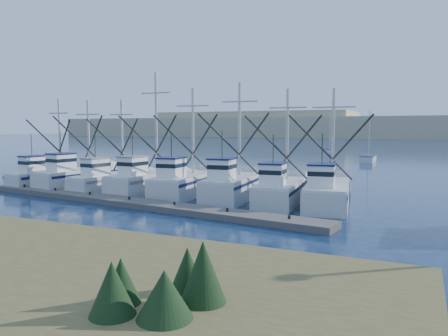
{
  "coord_description": "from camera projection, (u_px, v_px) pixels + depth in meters",
  "views": [
    {
      "loc": [
        11.4,
        -17.61,
        5.43
      ],
      "look_at": [
        -0.25,
        8.0,
        2.76
      ],
      "focal_mm": 35.0,
      "sensor_mm": 36.0,
      "label": 1
    }
  ],
  "objects": [
    {
      "name": "dune_ridge",
      "position": [
        397.0,
        127.0,
        210.99
      ],
      "size": [
        360.0,
        60.0,
        10.0
      ],
      "primitive_type": "cube",
      "color": "tan",
      "rests_on": "ground"
    },
    {
      "name": "sailboat_near",
      "position": [
        368.0,
        159.0,
        67.47
      ],
      "size": [
        1.87,
        5.86,
        8.1
      ],
      "rotation": [
        0.0,
        0.0,
        0.0
      ],
      "color": "silver",
      "rests_on": "ground"
    },
    {
      "name": "ground",
      "position": [
        160.0,
        239.0,
        21.17
      ],
      "size": [
        500.0,
        500.0,
        0.0
      ],
      "primitive_type": "plane",
      "color": "#0C1C36",
      "rests_on": "ground"
    },
    {
      "name": "trawler_fleet",
      "position": [
        173.0,
        183.0,
        34.48
      ],
      "size": [
        28.73,
        8.63,
        9.89
      ],
      "color": "silver",
      "rests_on": "ground"
    },
    {
      "name": "floating_dock",
      "position": [
        129.0,
        202.0,
        30.27
      ],
      "size": [
        29.22,
        5.83,
        0.39
      ],
      "primitive_type": "cube",
      "rotation": [
        0.0,
        0.0,
        -0.13
      ],
      "color": "#5F5B55",
      "rests_on": "ground"
    },
    {
      "name": "sailboat_far",
      "position": [
        329.0,
        151.0,
        89.73
      ],
      "size": [
        2.68,
        6.05,
        8.1
      ],
      "rotation": [
        0.0,
        0.0,
        0.17
      ],
      "color": "silver",
      "rests_on": "ground"
    }
  ]
}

